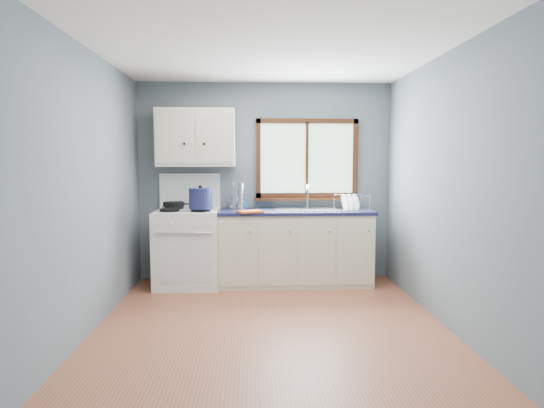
{
  "coord_description": "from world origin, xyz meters",
  "views": [
    {
      "loc": [
        -0.17,
        -4.01,
        1.51
      ],
      "look_at": [
        0.05,
        0.9,
        1.05
      ],
      "focal_mm": 30.0,
      "sensor_mm": 36.0,
      "label": 1
    }
  ],
  "objects_px": {
    "gas_range": "(188,245)",
    "utensil_crock": "(234,202)",
    "base_cabinets": "(295,251)",
    "skillet": "(174,204)",
    "sink": "(309,215)",
    "stockpot": "(201,198)",
    "thermos": "(240,196)",
    "dish_rack": "(351,206)"
  },
  "relations": [
    {
      "from": "stockpot",
      "to": "utensil_crock",
      "type": "xyz_separation_m",
      "value": [
        0.38,
        0.39,
        -0.08
      ]
    },
    {
      "from": "skillet",
      "to": "utensil_crock",
      "type": "distance_m",
      "value": 0.75
    },
    {
      "from": "gas_range",
      "to": "dish_rack",
      "type": "bearing_deg",
      "value": 0.09
    },
    {
      "from": "skillet",
      "to": "base_cabinets",
      "type": "bearing_deg",
      "value": -7.83
    },
    {
      "from": "utensil_crock",
      "to": "stockpot",
      "type": "bearing_deg",
      "value": -133.98
    },
    {
      "from": "utensil_crock",
      "to": "dish_rack",
      "type": "xyz_separation_m",
      "value": [
        1.44,
        -0.21,
        -0.03
      ]
    },
    {
      "from": "skillet",
      "to": "utensil_crock",
      "type": "bearing_deg",
      "value": 1.96
    },
    {
      "from": "gas_range",
      "to": "base_cabinets",
      "type": "bearing_deg",
      "value": 0.82
    },
    {
      "from": "base_cabinets",
      "to": "utensil_crock",
      "type": "xyz_separation_m",
      "value": [
        -0.75,
        0.2,
        0.59
      ]
    },
    {
      "from": "gas_range",
      "to": "skillet",
      "type": "bearing_deg",
      "value": 139.59
    },
    {
      "from": "skillet",
      "to": "utensil_crock",
      "type": "height_order",
      "value": "utensil_crock"
    },
    {
      "from": "stockpot",
      "to": "thermos",
      "type": "height_order",
      "value": "thermos"
    },
    {
      "from": "sink",
      "to": "skillet",
      "type": "relative_size",
      "value": 2.12
    },
    {
      "from": "dish_rack",
      "to": "utensil_crock",
      "type": "bearing_deg",
      "value": 160.57
    },
    {
      "from": "skillet",
      "to": "dish_rack",
      "type": "relative_size",
      "value": 0.94
    },
    {
      "from": "dish_rack",
      "to": "gas_range",
      "type": "bearing_deg",
      "value": 169.06
    },
    {
      "from": "utensil_crock",
      "to": "dish_rack",
      "type": "relative_size",
      "value": 0.92
    },
    {
      "from": "gas_range",
      "to": "utensil_crock",
      "type": "bearing_deg",
      "value": 21.06
    },
    {
      "from": "utensil_crock",
      "to": "base_cabinets",
      "type": "bearing_deg",
      "value": -14.77
    },
    {
      "from": "sink",
      "to": "utensil_crock",
      "type": "xyz_separation_m",
      "value": [
        -0.93,
        0.2,
        0.14
      ]
    },
    {
      "from": "stockpot",
      "to": "thermos",
      "type": "relative_size",
      "value": 1.01
    },
    {
      "from": "utensil_crock",
      "to": "thermos",
      "type": "relative_size",
      "value": 1.21
    },
    {
      "from": "gas_range",
      "to": "stockpot",
      "type": "xyz_separation_m",
      "value": [
        0.18,
        -0.17,
        0.59
      ]
    },
    {
      "from": "base_cabinets",
      "to": "skillet",
      "type": "relative_size",
      "value": 4.66
    },
    {
      "from": "gas_range",
      "to": "skillet",
      "type": "xyz_separation_m",
      "value": [
        -0.18,
        0.16,
        0.49
      ]
    },
    {
      "from": "base_cabinets",
      "to": "skillet",
      "type": "height_order",
      "value": "skillet"
    },
    {
      "from": "thermos",
      "to": "sink",
      "type": "bearing_deg",
      "value": -5.99
    },
    {
      "from": "sink",
      "to": "dish_rack",
      "type": "height_order",
      "value": "sink"
    },
    {
      "from": "gas_range",
      "to": "dish_rack",
      "type": "height_order",
      "value": "gas_range"
    },
    {
      "from": "skillet",
      "to": "thermos",
      "type": "relative_size",
      "value": 1.23
    },
    {
      "from": "stockpot",
      "to": "thermos",
      "type": "bearing_deg",
      "value": 31.62
    },
    {
      "from": "utensil_crock",
      "to": "gas_range",
      "type": "bearing_deg",
      "value": -158.94
    },
    {
      "from": "skillet",
      "to": "stockpot",
      "type": "xyz_separation_m",
      "value": [
        0.37,
        -0.33,
        0.1
      ]
    },
    {
      "from": "sink",
      "to": "stockpot",
      "type": "distance_m",
      "value": 1.34
    },
    {
      "from": "base_cabinets",
      "to": "stockpot",
      "type": "bearing_deg",
      "value": -170.21
    },
    {
      "from": "gas_range",
      "to": "stockpot",
      "type": "relative_size",
      "value": 4.15
    },
    {
      "from": "base_cabinets",
      "to": "thermos",
      "type": "bearing_deg",
      "value": 172.45
    },
    {
      "from": "base_cabinets",
      "to": "dish_rack",
      "type": "bearing_deg",
      "value": -1.3
    },
    {
      "from": "base_cabinets",
      "to": "utensil_crock",
      "type": "bearing_deg",
      "value": 165.23
    },
    {
      "from": "sink",
      "to": "skillet",
      "type": "height_order",
      "value": "sink"
    },
    {
      "from": "sink",
      "to": "stockpot",
      "type": "xyz_separation_m",
      "value": [
        -1.3,
        -0.19,
        0.22
      ]
    },
    {
      "from": "stockpot",
      "to": "base_cabinets",
      "type": "bearing_deg",
      "value": 9.79
    }
  ]
}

